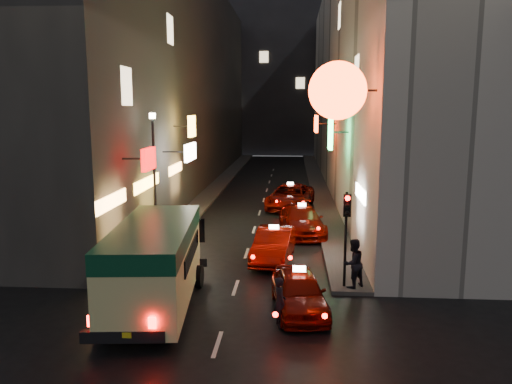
% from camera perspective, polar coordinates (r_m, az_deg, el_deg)
% --- Properties ---
extents(building_left, '(7.62, 52.00, 18.00)m').
position_cam_1_polar(building_left, '(44.27, -9.15, 12.56)').
color(building_left, '#3D3B37').
rests_on(building_left, ground).
extents(building_right, '(8.41, 52.00, 18.00)m').
position_cam_1_polar(building_right, '(43.52, 12.34, 12.52)').
color(building_right, beige).
rests_on(building_right, ground).
extents(building_far, '(30.00, 10.00, 22.00)m').
position_cam_1_polar(building_far, '(75.21, 2.69, 12.90)').
color(building_far, '#303034').
rests_on(building_far, ground).
extents(sidewalk_left, '(1.50, 52.00, 0.15)m').
position_cam_1_polar(sidewalk_left, '(44.00, -4.09, 1.02)').
color(sidewalk_left, '#464341').
rests_on(sidewalk_left, ground).
extents(sidewalk_right, '(1.50, 52.00, 0.15)m').
position_cam_1_polar(sidewalk_right, '(43.60, 7.04, 0.89)').
color(sidewalk_right, '#464341').
rests_on(sidewalk_right, ground).
extents(minibus, '(2.93, 6.84, 2.86)m').
position_cam_1_polar(minibus, '(16.75, -11.47, -7.21)').
color(minibus, '#EAE692').
rests_on(minibus, ground).
extents(taxi_near, '(2.70, 5.17, 1.74)m').
position_cam_1_polar(taxi_near, '(16.64, 4.94, -10.87)').
color(taxi_near, '#680A02').
rests_on(taxi_near, ground).
extents(taxi_second, '(2.67, 5.38, 1.82)m').
position_cam_1_polar(taxi_second, '(21.85, 2.05, -5.73)').
color(taxi_second, '#680A02').
rests_on(taxi_second, ground).
extents(taxi_third, '(2.94, 5.63, 1.88)m').
position_cam_1_polar(taxi_third, '(26.58, 5.25, -2.94)').
color(taxi_third, '#680A02').
rests_on(taxi_third, ground).
extents(taxi_far, '(3.33, 6.11, 2.01)m').
position_cam_1_polar(taxi_far, '(33.18, 3.93, -0.30)').
color(taxi_far, '#680A02').
rests_on(taxi_far, ground).
extents(pedestrian_crossing, '(0.55, 0.67, 1.77)m').
position_cam_1_polar(pedestrian_crossing, '(15.47, 2.73, -12.08)').
color(pedestrian_crossing, black).
rests_on(pedestrian_crossing, ground).
extents(pedestrian_sidewalk, '(0.90, 0.85, 2.04)m').
position_cam_1_polar(pedestrian_sidewalk, '(18.50, 11.06, -7.64)').
color(pedestrian_sidewalk, black).
rests_on(pedestrian_sidewalk, sidewalk_right).
extents(traffic_light, '(0.26, 0.43, 3.50)m').
position_cam_1_polar(traffic_light, '(18.06, 10.31, -3.07)').
color(traffic_light, black).
rests_on(traffic_light, sidewalk_right).
extents(lamp_post, '(0.28, 0.28, 6.22)m').
position_cam_1_polar(lamp_post, '(23.10, -11.55, 2.24)').
color(lamp_post, black).
rests_on(lamp_post, sidewalk_left).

